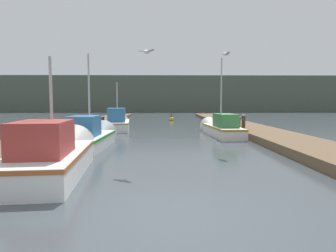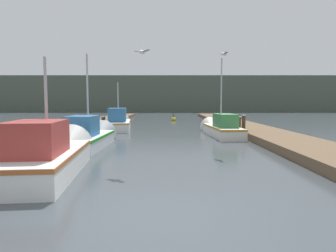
# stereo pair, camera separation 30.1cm
# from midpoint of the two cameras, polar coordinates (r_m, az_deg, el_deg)

# --- Properties ---
(ground_plane) EXTENTS (200.00, 200.00, 0.00)m
(ground_plane) POSITION_cam_midpoint_polar(r_m,az_deg,el_deg) (5.28, -1.46, -17.39)
(ground_plane) COLOR #3D4449
(dock_left) EXTENTS (2.65, 40.00, 0.36)m
(dock_left) POSITION_cam_midpoint_polar(r_m,az_deg,el_deg) (21.74, -16.18, -0.29)
(dock_left) COLOR brown
(dock_left) RESTS_ON ground_plane
(dock_right) EXTENTS (2.65, 40.00, 0.36)m
(dock_right) POSITION_cam_midpoint_polar(r_m,az_deg,el_deg) (21.71, 14.02, -0.25)
(dock_right) COLOR brown
(dock_right) RESTS_ON ground_plane
(distant_shore_ridge) EXTENTS (120.00, 16.00, 6.93)m
(distant_shore_ridge) POSITION_cam_midpoint_polar(r_m,az_deg,el_deg) (64.63, -1.02, 5.97)
(distant_shore_ridge) COLOR #4C5647
(distant_shore_ridge) RESTS_ON ground_plane
(fishing_boat_0) EXTENTS (2.22, 5.67, 3.67)m
(fishing_boat_0) POSITION_cam_midpoint_polar(r_m,az_deg,el_deg) (9.25, -21.45, -4.97)
(fishing_boat_0) COLOR silver
(fishing_boat_0) RESTS_ON ground_plane
(fishing_boat_1) EXTENTS (1.66, 5.11, 4.49)m
(fishing_boat_1) POSITION_cam_midpoint_polar(r_m,az_deg,el_deg) (13.81, -15.04, -1.94)
(fishing_boat_1) COLOR silver
(fishing_boat_1) RESTS_ON ground_plane
(fishing_boat_2) EXTENTS (1.72, 5.98, 4.80)m
(fishing_boat_2) POSITION_cam_midpoint_polar(r_m,az_deg,el_deg) (17.97, 9.36, -0.31)
(fishing_boat_2) COLOR silver
(fishing_boat_2) RESTS_ON ground_plane
(fishing_boat_3) EXTENTS (2.14, 5.71, 3.79)m
(fishing_boat_3) POSITION_cam_midpoint_polar(r_m,az_deg,el_deg) (21.72, -9.98, 0.65)
(fishing_boat_3) COLOR silver
(fishing_boat_3) RESTS_ON ground_plane
(mooring_piling_0) EXTENTS (0.31, 0.31, 1.09)m
(mooring_piling_0) POSITION_cam_midpoint_polar(r_m,az_deg,el_deg) (18.62, 12.78, 0.13)
(mooring_piling_0) COLOR #473523
(mooring_piling_0) RESTS_ON ground_plane
(mooring_piling_1) EXTENTS (0.24, 0.24, 1.24)m
(mooring_piling_1) POSITION_cam_midpoint_polar(r_m,az_deg,el_deg) (17.54, 13.71, 0.08)
(mooring_piling_1) COLOR #473523
(mooring_piling_1) RESTS_ON ground_plane
(mooring_piling_2) EXTENTS (0.27, 0.27, 1.29)m
(mooring_piling_2) POSITION_cam_midpoint_polar(r_m,az_deg,el_deg) (24.29, -11.60, 1.42)
(mooring_piling_2) COLOR #473523
(mooring_piling_2) RESTS_ON ground_plane
(mooring_piling_3) EXTENTS (0.30, 0.30, 1.00)m
(mooring_piling_3) POSITION_cam_midpoint_polar(r_m,az_deg,el_deg) (20.71, -12.77, 0.45)
(mooring_piling_3) COLOR #473523
(mooring_piling_3) RESTS_ON ground_plane
(channel_buoy) EXTENTS (0.49, 0.49, 0.99)m
(channel_buoy) POSITION_cam_midpoint_polar(r_m,az_deg,el_deg) (31.03, 0.42, 1.26)
(channel_buoy) COLOR gold
(channel_buoy) RESTS_ON ground_plane
(seagull_lead) EXTENTS (0.53, 0.39, 0.12)m
(seagull_lead) POSITION_cam_midpoint_polar(r_m,az_deg,el_deg) (9.70, -5.06, 13.89)
(seagull_lead) COLOR white
(seagull_1) EXTENTS (0.31, 0.56, 0.12)m
(seagull_1) POSITION_cam_midpoint_polar(r_m,az_deg,el_deg) (12.73, 10.27, 13.31)
(seagull_1) COLOR white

